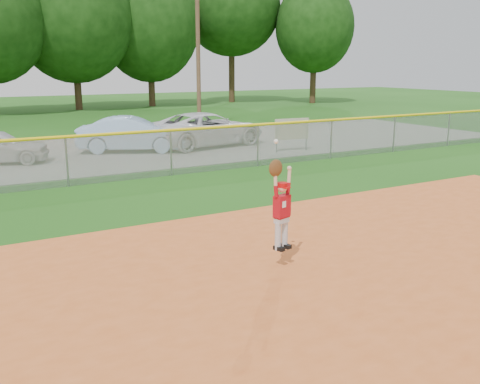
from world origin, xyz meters
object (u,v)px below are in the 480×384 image
Objects in this scene: car_white_b at (207,129)px; sponsor_sign at (292,130)px; ballplayer at (281,205)px; car_blue at (132,134)px.

sponsor_sign is (2.40, -3.14, 0.15)m from car_white_b.
sponsor_sign is at bearing 54.30° from ballplayer.
car_blue is 0.82× the size of car_white_b.
car_white_b is at bearing 127.49° from sponsor_sign.
ballplayer reaches higher than car_white_b.
car_white_b is 3.42× the size of sponsor_sign.
ballplayer reaches higher than sponsor_sign.
car_blue is at bearing 151.34° from sponsor_sign.
car_blue is 6.65m from sponsor_sign.
sponsor_sign is at bearing -93.46° from car_blue.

